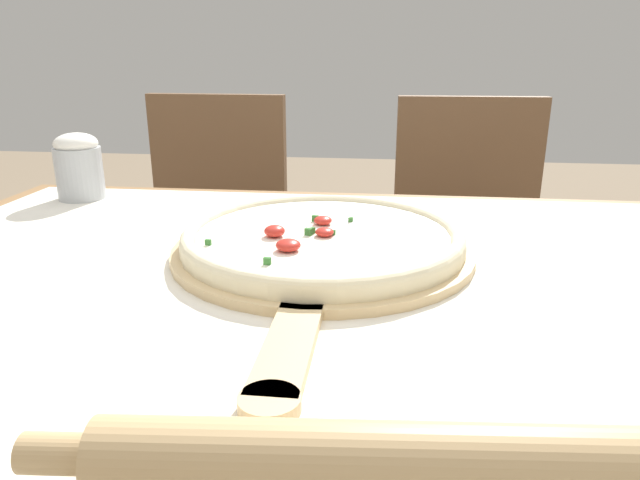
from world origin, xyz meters
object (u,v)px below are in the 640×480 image
at_px(pizza, 322,237).
at_px(chair_left, 212,238).
at_px(rolling_pin, 399,462).
at_px(flour_cup, 79,166).
at_px(pizza_peel, 321,254).
at_px(chair_right, 467,248).

bearing_deg(pizza, chair_left, 118.39).
distance_m(pizza, chair_left, 0.85).
bearing_deg(rolling_pin, flour_cup, 130.05).
xyz_separation_m(rolling_pin, chair_left, (-0.48, 1.15, -0.25)).
bearing_deg(rolling_pin, pizza_peel, 103.05).
xyz_separation_m(pizza_peel, chair_left, (-0.39, 0.73, -0.23)).
bearing_deg(rolling_pin, pizza, 102.58).
bearing_deg(pizza_peel, flour_cup, 150.56).
bearing_deg(chair_right, pizza_peel, -113.48).
distance_m(pizza, rolling_pin, 0.44).
distance_m(chair_left, flour_cup, 0.55).
height_order(pizza, rolling_pin, rolling_pin).
relative_size(chair_right, flour_cup, 7.44).
xyz_separation_m(pizza, flour_cup, (-0.48, 0.25, 0.04)).
height_order(pizza_peel, chair_left, chair_left).
distance_m(pizza_peel, rolling_pin, 0.43).
bearing_deg(chair_left, rolling_pin, -65.52).
bearing_deg(rolling_pin, chair_left, 112.82).
xyz_separation_m(rolling_pin, flour_cup, (-0.58, 0.69, 0.04)).
bearing_deg(pizza_peel, chair_right, 67.94).
relative_size(pizza, chair_right, 0.42).
xyz_separation_m(pizza_peel, rolling_pin, (0.10, -0.42, 0.02)).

